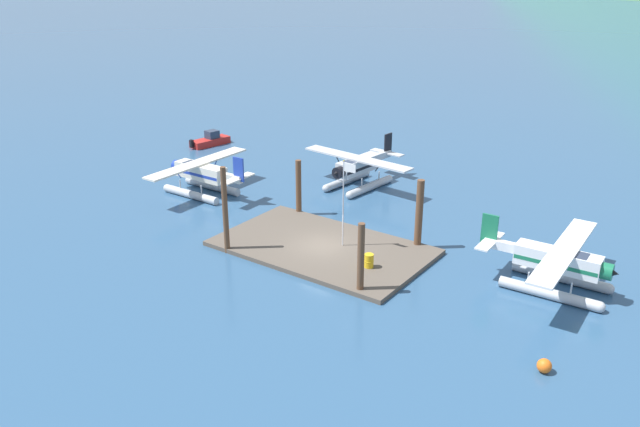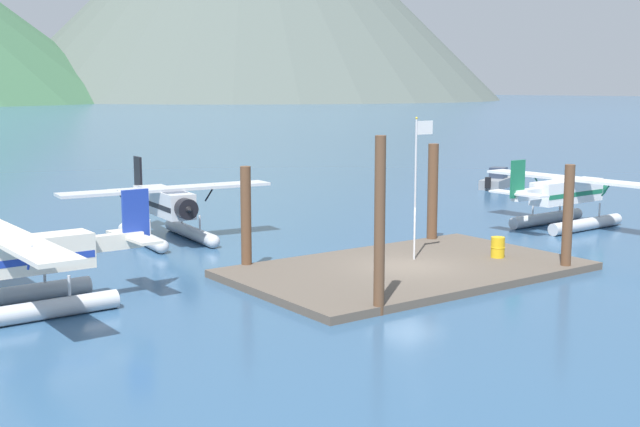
# 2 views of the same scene
# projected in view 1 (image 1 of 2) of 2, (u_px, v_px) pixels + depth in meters

# --- Properties ---
(ground_plane) EXTENTS (1200.00, 1200.00, 0.00)m
(ground_plane) POSITION_uv_depth(u_px,v_px,m) (322.00, 249.00, 43.16)
(ground_plane) COLOR #2D5175
(dock_platform) EXTENTS (13.98, 8.38, 0.30)m
(dock_platform) POSITION_uv_depth(u_px,v_px,m) (322.00, 247.00, 43.10)
(dock_platform) COLOR brown
(dock_platform) RESTS_ON ground
(piling_near_left) EXTENTS (0.36, 0.36, 5.92)m
(piling_near_left) POSITION_uv_depth(u_px,v_px,m) (225.00, 211.00, 41.67)
(piling_near_left) COLOR brown
(piling_near_left) RESTS_ON ground
(piling_near_right) EXTENTS (0.41, 0.41, 4.40)m
(piling_near_right) POSITION_uv_depth(u_px,v_px,m) (361.00, 259.00, 36.73)
(piling_near_right) COLOR brown
(piling_near_right) RESTS_ON ground
(piling_far_left) EXTENTS (0.43, 0.43, 4.31)m
(piling_far_left) POSITION_uv_depth(u_px,v_px,m) (299.00, 188.00, 48.23)
(piling_far_left) COLOR brown
(piling_far_left) RESTS_ON ground
(piling_far_right) EXTENTS (0.49, 0.49, 4.82)m
(piling_far_right) POSITION_uv_depth(u_px,v_px,m) (419.00, 215.00, 42.50)
(piling_far_right) COLOR brown
(piling_far_right) RESTS_ON ground
(flagpole) EXTENTS (0.95, 0.10, 5.95)m
(flagpole) POSITION_uv_depth(u_px,v_px,m) (345.00, 193.00, 41.64)
(flagpole) COLOR silver
(flagpole) RESTS_ON dock_platform
(fuel_drum) EXTENTS (0.62, 0.62, 0.88)m
(fuel_drum) POSITION_uv_depth(u_px,v_px,m) (369.00, 261.00, 39.87)
(fuel_drum) COLOR gold
(fuel_drum) RESTS_ON dock_platform
(mooring_buoy) EXTENTS (0.70, 0.70, 0.70)m
(mooring_buoy) POSITION_uv_depth(u_px,v_px,m) (544.00, 366.00, 30.27)
(mooring_buoy) COLOR orange
(mooring_buoy) RESTS_ON ground
(seaplane_silver_bow_left) EXTENTS (10.48, 7.96, 3.84)m
(seaplane_silver_bow_left) POSITION_uv_depth(u_px,v_px,m) (359.00, 169.00, 54.35)
(seaplane_silver_bow_left) COLOR #B7BABF
(seaplane_silver_bow_left) RESTS_ON ground
(seaplane_white_stbd_fwd) EXTENTS (7.98, 10.45, 3.84)m
(seaplane_white_stbd_fwd) POSITION_uv_depth(u_px,v_px,m) (557.00, 266.00, 37.34)
(seaplane_white_stbd_fwd) COLOR #B7BABF
(seaplane_white_stbd_fwd) RESTS_ON ground
(seaplane_cream_port_fwd) EXTENTS (7.98, 10.42, 3.84)m
(seaplane_cream_port_fwd) POSITION_uv_depth(u_px,v_px,m) (201.00, 176.00, 52.73)
(seaplane_cream_port_fwd) COLOR #B7BABF
(seaplane_cream_port_fwd) RESTS_ON ground
(boat_red_open_west) EXTENTS (2.15, 4.86, 1.50)m
(boat_red_open_west) POSITION_uv_depth(u_px,v_px,m) (211.00, 140.00, 67.09)
(boat_red_open_west) COLOR #B2231E
(boat_red_open_west) RESTS_ON ground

